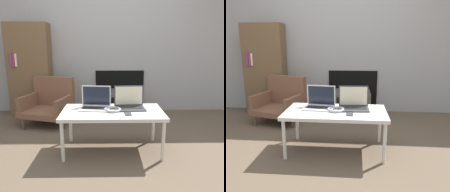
{
  "view_description": "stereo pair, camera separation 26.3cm",
  "coord_description": "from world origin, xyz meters",
  "views": [
    {
      "loc": [
        -0.05,
        -2.01,
        1.16
      ],
      "look_at": [
        0.0,
        0.55,
        0.55
      ],
      "focal_mm": 35.0,
      "sensor_mm": 36.0,
      "label": 1
    },
    {
      "loc": [
        0.22,
        -2.0,
        1.16
      ],
      "look_at": [
        0.0,
        0.55,
        0.55
      ],
      "focal_mm": 35.0,
      "sensor_mm": 36.0,
      "label": 2
    }
  ],
  "objects": [
    {
      "name": "bookshelf",
      "position": [
        -1.33,
        1.6,
        0.75
      ],
      "size": [
        0.66,
        0.32,
        1.5
      ],
      "color": "brown",
      "rests_on": "ground_plane"
    },
    {
      "name": "phone",
      "position": [
        0.16,
        0.13,
        0.47
      ],
      "size": [
        0.07,
        0.12,
        0.01
      ],
      "color": "#333338",
      "rests_on": "table"
    },
    {
      "name": "ground_plane",
      "position": [
        0.0,
        0.0,
        0.0
      ],
      "size": [
        14.0,
        14.0,
        0.0
      ],
      "primitive_type": "plane",
      "color": "brown"
    },
    {
      "name": "laptop_right",
      "position": [
        0.19,
        0.35,
        0.52
      ],
      "size": [
        0.34,
        0.23,
        0.25
      ],
      "rotation": [
        0.0,
        0.0,
        0.05
      ],
      "color": "#38383D",
      "rests_on": "table"
    },
    {
      "name": "headphones",
      "position": [
        0.0,
        0.25,
        0.48
      ],
      "size": [
        0.19,
        0.19,
        0.03
      ],
      "color": "gray",
      "rests_on": "table"
    },
    {
      "name": "armchair",
      "position": [
        -0.93,
        1.2,
        0.32
      ],
      "size": [
        0.79,
        0.74,
        0.68
      ],
      "rotation": [
        0.0,
        0.0,
        -0.3
      ],
      "color": "brown",
      "rests_on": "ground_plane"
    },
    {
      "name": "wall_back",
      "position": [
        0.0,
        1.8,
        1.28
      ],
      "size": [
        7.0,
        0.08,
        2.6
      ],
      "color": "#999999",
      "rests_on": "ground_plane"
    },
    {
      "name": "tv",
      "position": [
        0.16,
        1.5,
        0.21
      ],
      "size": [
        0.58,
        0.51,
        0.41
      ],
      "color": "#4C473D",
      "rests_on": "ground_plane"
    },
    {
      "name": "table",
      "position": [
        0.0,
        0.25,
        0.42
      ],
      "size": [
        1.09,
        0.57,
        0.46
      ],
      "color": "silver",
      "rests_on": "ground_plane"
    },
    {
      "name": "laptop_left",
      "position": [
        -0.19,
        0.35,
        0.52
      ],
      "size": [
        0.35,
        0.25,
        0.25
      ],
      "rotation": [
        0.0,
        0.0,
        -0.12
      ],
      "color": "silver",
      "rests_on": "table"
    }
  ]
}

